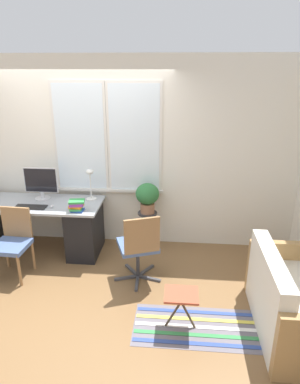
{
  "coord_description": "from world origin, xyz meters",
  "views": [
    {
      "loc": [
        1.34,
        -3.88,
        2.55
      ],
      "look_at": [
        0.98,
        0.18,
        1.03
      ],
      "focal_mm": 32.0,
      "sensor_mm": 36.0,
      "label": 1
    }
  ],
  "objects": [
    {
      "name": "desk_chair_wooden",
      "position": [
        -0.72,
        -0.23,
        0.47
      ],
      "size": [
        0.45,
        0.46,
        0.87
      ],
      "rotation": [
        0.0,
        0.0,
        -0.05
      ],
      "color": "olive",
      "rests_on": "ground_plane"
    },
    {
      "name": "floor_rug_striped",
      "position": [
        1.6,
        -1.02,
        0.0
      ],
      "size": [
        1.36,
        0.63,
        0.01
      ],
      "color": "slate",
      "rests_on": "ground_plane"
    },
    {
      "name": "desk_lamp",
      "position": [
        0.11,
        0.57,
        1.05
      ],
      "size": [
        0.15,
        0.15,
        0.44
      ],
      "color": "white",
      "rests_on": "desk"
    },
    {
      "name": "plant_stand",
      "position": [
        0.91,
        0.55,
        0.52
      ],
      "size": [
        0.28,
        0.28,
        0.58
      ],
      "color": "#333338",
      "rests_on": "ground_plane"
    },
    {
      "name": "desk",
      "position": [
        -0.72,
        0.37,
        0.4
      ],
      "size": [
        2.0,
        0.74,
        0.75
      ],
      "color": "#9EA3A8",
      "rests_on": "ground_plane"
    },
    {
      "name": "ground_plane",
      "position": [
        0.0,
        0.0,
        0.0
      ],
      "size": [
        14.0,
        14.0,
        0.0
      ],
      "primitive_type": "plane",
      "color": "brown"
    },
    {
      "name": "folding_stool",
      "position": [
        1.4,
        -1.03,
        0.37
      ],
      "size": [
        0.34,
        0.29,
        0.42
      ],
      "color": "#B24C33",
      "rests_on": "ground_plane"
    },
    {
      "name": "mouse",
      "position": [
        -0.34,
        0.22,
        0.77
      ],
      "size": [
        0.04,
        0.07,
        0.04
      ],
      "color": "silver",
      "rests_on": "desk"
    },
    {
      "name": "keyboard",
      "position": [
        -0.63,
        0.19,
        0.76
      ],
      "size": [
        0.42,
        0.15,
        0.02
      ],
      "color": "black",
      "rests_on": "desk"
    },
    {
      "name": "book_stack",
      "position": [
        0.02,
        0.14,
        0.83
      ],
      "size": [
        0.22,
        0.19,
        0.14
      ],
      "color": "#2851B2",
      "rests_on": "desk"
    },
    {
      "name": "monitor",
      "position": [
        -0.59,
        0.52,
        0.99
      ],
      "size": [
        0.48,
        0.22,
        0.46
      ],
      "color": "silver",
      "rests_on": "desk"
    },
    {
      "name": "wall_back_with_window",
      "position": [
        0.02,
        0.81,
        1.36
      ],
      "size": [
        9.0,
        0.12,
        2.7
      ],
      "color": "white",
      "rests_on": "ground_plane"
    },
    {
      "name": "potted_plant",
      "position": [
        0.91,
        0.55,
        0.83
      ],
      "size": [
        0.33,
        0.33,
        0.43
      ],
      "color": "#9E6B4C",
      "rests_on": "plant_stand"
    },
    {
      "name": "couch_loveseat",
      "position": [
        2.53,
        -0.95,
        0.3
      ],
      "size": [
        0.77,
        1.34,
        0.83
      ],
      "rotation": [
        0.0,
        0.0,
        1.57
      ],
      "color": "white",
      "rests_on": "ground_plane"
    },
    {
      "name": "office_chair_swivel",
      "position": [
        0.89,
        -0.25,
        0.5
      ],
      "size": [
        0.6,
        0.59,
        0.93
      ],
      "rotation": [
        0.0,
        0.0,
        3.5
      ],
      "color": "#47474C",
      "rests_on": "ground_plane"
    }
  ]
}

